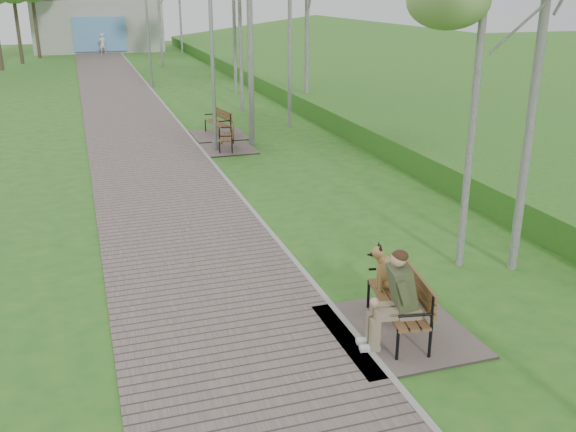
# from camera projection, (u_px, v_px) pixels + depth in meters

# --- Properties ---
(walkway) EXTENTS (3.50, 67.00, 0.04)m
(walkway) POSITION_uv_depth(u_px,v_px,m) (128.00, 115.00, 26.27)
(walkway) COLOR #695B55
(walkway) RESTS_ON ground
(kerb) EXTENTS (0.10, 67.00, 0.05)m
(kerb) POSITION_uv_depth(u_px,v_px,m) (171.00, 112.00, 26.78)
(kerb) COLOR #999993
(kerb) RESTS_ON ground
(embankment) EXTENTS (14.00, 70.00, 1.60)m
(embankment) POSITION_uv_depth(u_px,v_px,m) (442.00, 104.00, 28.94)
(embankment) COLOR #51882B
(embankment) RESTS_ON ground
(building_north) EXTENTS (10.00, 5.20, 4.00)m
(building_north) POSITION_uv_depth(u_px,v_px,m) (98.00, 26.00, 52.06)
(building_north) COLOR #9E9E99
(building_north) RESTS_ON ground
(bench_main) EXTENTS (2.02, 2.24, 1.76)m
(bench_main) POSITION_uv_depth(u_px,v_px,m) (396.00, 305.00, 9.52)
(bench_main) COLOR #695B55
(bench_main) RESTS_ON ground
(bench_second) EXTENTS (1.83, 2.03, 1.12)m
(bench_second) POSITION_uv_depth(u_px,v_px,m) (218.00, 130.00, 22.60)
(bench_second) COLOR #695B55
(bench_second) RESTS_ON ground
(bench_third) EXTENTS (1.64, 1.83, 1.01)m
(bench_third) POSITION_uv_depth(u_px,v_px,m) (227.00, 144.00, 20.67)
(bench_third) COLOR #695B55
(bench_third) RESTS_ON ground
(lamp_post_second) EXTENTS (0.20, 0.20, 5.30)m
(lamp_post_second) POSITION_uv_depth(u_px,v_px,m) (213.00, 72.00, 19.80)
(lamp_post_second) COLOR #95979C
(lamp_post_second) RESTS_ON ground
(lamp_post_third) EXTENTS (0.21, 0.21, 5.51)m
(lamp_post_third) POSITION_uv_depth(u_px,v_px,m) (148.00, 36.00, 32.87)
(lamp_post_third) COLOR #95979C
(lamp_post_third) RESTS_ON ground
(pedestrian_near) EXTENTS (0.65, 0.49, 1.61)m
(pedestrian_near) POSITION_uv_depth(u_px,v_px,m) (102.00, 44.00, 49.59)
(pedestrian_near) COLOR silver
(pedestrian_near) RESTS_ON ground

